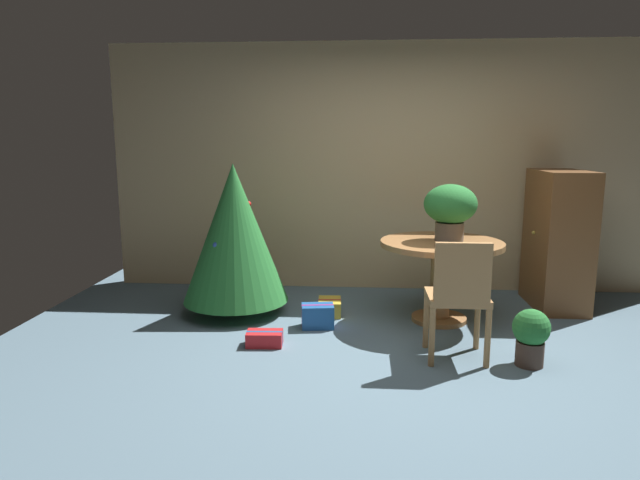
% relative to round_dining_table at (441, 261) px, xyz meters
% --- Properties ---
extents(ground_plane, '(6.60, 6.60, 0.00)m').
position_rel_round_dining_table_xyz_m(ground_plane, '(-0.38, -1.06, -0.55)').
color(ground_plane, slate).
extents(back_wall_panel, '(6.00, 0.10, 2.60)m').
position_rel_round_dining_table_xyz_m(back_wall_panel, '(-0.38, 1.14, 0.75)').
color(back_wall_panel, tan).
rests_on(back_wall_panel, ground_plane).
extents(round_dining_table, '(1.07, 1.07, 0.73)m').
position_rel_round_dining_table_xyz_m(round_dining_table, '(0.00, 0.00, 0.00)').
color(round_dining_table, '#9E6B3D').
rests_on(round_dining_table, ground_plane).
extents(flower_vase, '(0.46, 0.46, 0.50)m').
position_rel_round_dining_table_xyz_m(flower_vase, '(0.07, 0.03, 0.48)').
color(flower_vase, '#665B51').
rests_on(flower_vase, round_dining_table).
extents(wooden_chair_near, '(0.43, 0.41, 0.91)m').
position_rel_round_dining_table_xyz_m(wooden_chair_near, '(0.00, -0.92, -0.03)').
color(wooden_chair_near, '#B27F4C').
rests_on(wooden_chair_near, ground_plane).
extents(holiday_tree, '(0.97, 0.97, 1.40)m').
position_rel_round_dining_table_xyz_m(holiday_tree, '(-1.86, 0.09, 0.21)').
color(holiday_tree, brown).
rests_on(holiday_tree, ground_plane).
extents(gift_box_gold, '(0.22, 0.30, 0.14)m').
position_rel_round_dining_table_xyz_m(gift_box_gold, '(-0.99, 0.11, -0.48)').
color(gift_box_gold, gold).
rests_on(gift_box_gold, ground_plane).
extents(gift_box_red, '(0.29, 0.19, 0.11)m').
position_rel_round_dining_table_xyz_m(gift_box_red, '(-1.46, -0.72, -0.49)').
color(gift_box_red, red).
rests_on(gift_box_red, ground_plane).
extents(gift_box_blue, '(0.30, 0.22, 0.20)m').
position_rel_round_dining_table_xyz_m(gift_box_blue, '(-1.07, -0.26, -0.45)').
color(gift_box_blue, '#1E569E').
rests_on(gift_box_blue, ground_plane).
extents(wooden_cabinet, '(0.47, 0.81, 1.32)m').
position_rel_round_dining_table_xyz_m(wooden_cabinet, '(1.17, 0.53, 0.11)').
color(wooden_cabinet, brown).
rests_on(wooden_cabinet, ground_plane).
extents(potted_plant, '(0.26, 0.26, 0.42)m').
position_rel_round_dining_table_xyz_m(potted_plant, '(0.51, -0.96, -0.31)').
color(potted_plant, '#4C382D').
rests_on(potted_plant, ground_plane).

